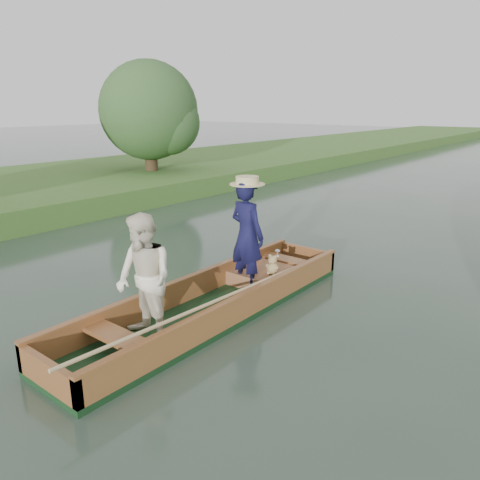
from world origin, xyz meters
The scene contains 3 objects.
ground centered at (0.00, 0.00, 0.00)m, with size 120.00×120.00×0.00m, color #283D30.
trees_far centered at (1.37, 4.66, 2.61)m, with size 21.26×6.98×4.62m.
punt centered at (-0.04, -0.07, 0.56)m, with size 1.12×5.16×1.81m.
Camera 1 is at (4.06, -4.46, 2.83)m, focal length 35.00 mm.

